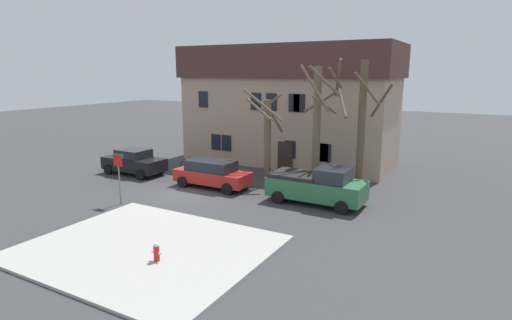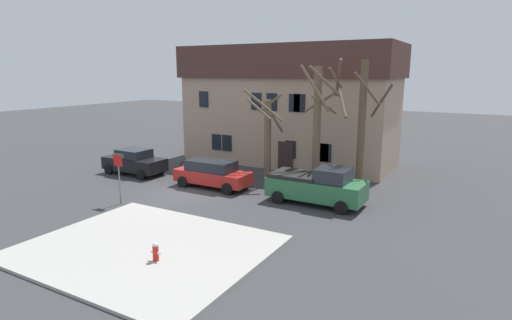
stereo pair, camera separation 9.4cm
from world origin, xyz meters
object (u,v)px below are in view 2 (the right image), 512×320
object	(u,v)px
tree_bare_mid	(318,124)
car_red_wagon	(212,173)
tree_bare_near	(267,136)
pickup_truck_green	(317,186)
car_black_sedan	(134,162)
fire_hydrant	(156,251)
street_sign_pole	(119,169)
building_main	(289,104)
tree_bare_end	(362,125)
bicycle_leaning	(193,166)
tree_bare_far	(317,124)

from	to	relation	value
tree_bare_mid	car_red_wagon	bearing A→B (deg)	-147.03
tree_bare_near	pickup_truck_green	world-z (taller)	tree_bare_near
car_black_sedan	fire_hydrant	world-z (taller)	car_black_sedan
pickup_truck_green	street_sign_pole	world-z (taller)	street_sign_pole
building_main	tree_bare_end	distance (m)	9.19
tree_bare_near	car_black_sedan	world-z (taller)	tree_bare_near
building_main	fire_hydrant	size ratio (longest dim) A/B	22.95
tree_bare_mid	bicycle_leaning	xyz separation A→B (m)	(-9.02, -0.69, -3.42)
tree_bare_near	bicycle_leaning	bearing A→B (deg)	-178.21
building_main	tree_bare_far	world-z (taller)	building_main
pickup_truck_green	street_sign_pole	xyz separation A→B (m)	(-9.00, -5.18, 0.92)
tree_bare_near	pickup_truck_green	xyz separation A→B (m)	(4.47, -2.83, -1.94)
tree_bare_mid	tree_bare_far	bearing A→B (deg)	-83.64
tree_bare_near	car_red_wagon	world-z (taller)	tree_bare_near
car_red_wagon	bicycle_leaning	distance (m)	4.64
tree_bare_far	pickup_truck_green	size ratio (longest dim) A/B	1.43
tree_bare_mid	tree_bare_end	size ratio (longest dim) A/B	1.01
pickup_truck_green	fire_hydrant	size ratio (longest dim) A/B	7.28
tree_bare_far	tree_bare_end	world-z (taller)	tree_bare_end
pickup_truck_green	building_main	bearing A→B (deg)	123.50
tree_bare_mid	tree_bare_far	xyz separation A→B (m)	(0.02, -0.22, 0.07)
street_sign_pole	bicycle_leaning	world-z (taller)	street_sign_pole
tree_bare_end	building_main	bearing A→B (deg)	141.56
fire_hydrant	car_black_sedan	bearing A→B (deg)	138.28
tree_bare_mid	tree_bare_end	world-z (taller)	tree_bare_mid
pickup_truck_green	bicycle_leaning	distance (m)	10.68
pickup_truck_green	bicycle_leaning	world-z (taller)	pickup_truck_green
tree_bare_near	car_black_sedan	size ratio (longest dim) A/B	1.33
tree_bare_mid	tree_bare_far	size ratio (longest dim) A/B	1.05
tree_bare_far	pickup_truck_green	distance (m)	4.42
tree_bare_end	bicycle_leaning	distance (m)	12.23
building_main	tree_bare_far	size ratio (longest dim) A/B	2.21
tree_bare_end	pickup_truck_green	xyz separation A→B (m)	(-1.36, -3.10, -2.96)
car_red_wagon	street_sign_pole	world-z (taller)	street_sign_pole
building_main	street_sign_pole	size ratio (longest dim) A/B	5.95
building_main	fire_hydrant	xyz separation A→B (m)	(3.32, -18.35, -3.99)
building_main	car_black_sedan	bearing A→B (deg)	-129.85
pickup_truck_green	fire_hydrant	xyz separation A→B (m)	(-2.50, -9.55, -0.50)
building_main	pickup_truck_green	distance (m)	11.12
car_red_wagon	bicycle_leaning	world-z (taller)	car_red_wagon
tree_bare_far	street_sign_pole	distance (m)	11.49
tree_bare_near	bicycle_leaning	world-z (taller)	tree_bare_near
bicycle_leaning	street_sign_pole	bearing A→B (deg)	-80.38
car_black_sedan	fire_hydrant	bearing A→B (deg)	-41.72
tree_bare_mid	bicycle_leaning	bearing A→B (deg)	-175.65
bicycle_leaning	pickup_truck_green	bearing A→B (deg)	-14.37
car_red_wagon	pickup_truck_green	size ratio (longest dim) A/B	0.92
tree_bare_far	fire_hydrant	bearing A→B (deg)	-95.50
fire_hydrant	bicycle_leaning	world-z (taller)	bicycle_leaning
building_main	bicycle_leaning	size ratio (longest dim) A/B	9.65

